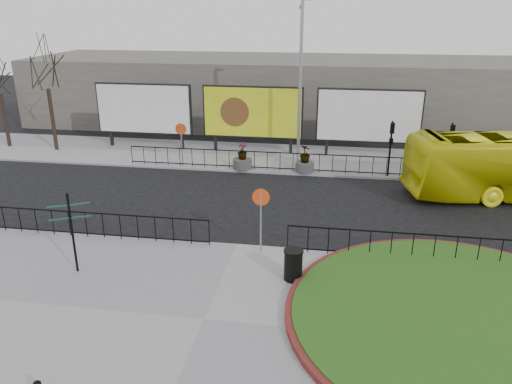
% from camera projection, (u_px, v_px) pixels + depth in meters
% --- Properties ---
extents(ground, '(90.00, 90.00, 0.00)m').
position_uv_depth(ground, '(237.00, 247.00, 19.33)').
color(ground, black).
rests_on(ground, ground).
extents(pavement_near, '(30.00, 10.00, 0.12)m').
position_uv_depth(pavement_near, '(204.00, 321.00, 14.68)').
color(pavement_near, gray).
rests_on(pavement_near, ground).
extents(pavement_far, '(44.00, 6.00, 0.12)m').
position_uv_depth(pavement_far, '(274.00, 158.00, 30.41)').
color(pavement_far, gray).
rests_on(pavement_far, ground).
extents(brick_edge, '(10.40, 10.40, 0.18)m').
position_uv_depth(brick_edge, '(464.00, 320.00, 14.46)').
color(brick_edge, maroon).
rests_on(brick_edge, pavement_near).
extents(grass_lawn, '(10.00, 10.00, 0.22)m').
position_uv_depth(grass_lawn, '(464.00, 320.00, 14.45)').
color(grass_lawn, '#224E15').
rests_on(grass_lawn, pavement_near).
extents(railing_near_left, '(10.00, 0.10, 1.10)m').
position_uv_depth(railing_near_left, '(86.00, 224.00, 19.69)').
color(railing_near_left, black).
rests_on(railing_near_left, pavement_near).
extents(railing_near_right, '(9.00, 0.10, 1.10)m').
position_uv_depth(railing_near_right, '(413.00, 246.00, 17.87)').
color(railing_near_right, black).
rests_on(railing_near_right, pavement_near).
extents(railing_far, '(18.00, 0.10, 1.10)m').
position_uv_depth(railing_far, '(287.00, 162.00, 27.55)').
color(railing_far, black).
rests_on(railing_far, pavement_far).
extents(speed_sign_far, '(0.64, 0.07, 2.47)m').
position_uv_depth(speed_sign_far, '(181.00, 135.00, 28.09)').
color(speed_sign_far, gray).
rests_on(speed_sign_far, pavement_far).
extents(speed_sign_near, '(0.64, 0.07, 2.47)m').
position_uv_depth(speed_sign_near, '(261.00, 206.00, 18.14)').
color(speed_sign_near, gray).
rests_on(speed_sign_near, pavement_near).
extents(billboard_left, '(6.20, 0.31, 4.10)m').
position_uv_depth(billboard_left, '(144.00, 109.00, 31.66)').
color(billboard_left, black).
rests_on(billboard_left, pavement_far).
extents(billboard_mid, '(6.20, 0.31, 4.10)m').
position_uv_depth(billboard_mid, '(253.00, 113.00, 30.63)').
color(billboard_mid, black).
rests_on(billboard_mid, pavement_far).
extents(billboard_right, '(6.20, 0.31, 4.10)m').
position_uv_depth(billboard_right, '(369.00, 116.00, 29.61)').
color(billboard_right, black).
rests_on(billboard_right, pavement_far).
extents(lamp_post, '(0.74, 0.18, 9.23)m').
position_uv_depth(lamp_post, '(300.00, 81.00, 27.59)').
color(lamp_post, gray).
rests_on(lamp_post, pavement_far).
extents(signal_pole_a, '(0.22, 0.26, 3.00)m').
position_uv_depth(signal_pole_a, '(391.00, 140.00, 26.28)').
color(signal_pole_a, black).
rests_on(signal_pole_a, pavement_far).
extents(signal_pole_b, '(0.22, 0.26, 3.00)m').
position_uv_depth(signal_pole_b, '(450.00, 143.00, 25.84)').
color(signal_pole_b, black).
rests_on(signal_pole_b, pavement_far).
extents(tree_left, '(2.00, 2.00, 7.00)m').
position_uv_depth(tree_left, '(49.00, 94.00, 30.74)').
color(tree_left, '#2D2119').
rests_on(tree_left, pavement_far).
extents(tree_mid, '(2.00, 2.00, 6.20)m').
position_uv_depth(tree_mid, '(1.00, 99.00, 31.67)').
color(tree_mid, '#2D2119').
rests_on(tree_mid, pavement_far).
extents(building_backdrop, '(40.00, 10.00, 5.00)m').
position_uv_depth(building_backdrop, '(290.00, 91.00, 38.80)').
color(building_backdrop, '#67635A').
rests_on(building_backdrop, ground).
extents(fingerpost_sign, '(1.29, 0.79, 2.89)m').
position_uv_depth(fingerpost_sign, '(71.00, 225.00, 16.71)').
color(fingerpost_sign, black).
rests_on(fingerpost_sign, pavement_near).
extents(litter_bin, '(0.66, 0.66, 1.09)m').
position_uv_depth(litter_bin, '(293.00, 265.00, 16.61)').
color(litter_bin, black).
rests_on(litter_bin, pavement_near).
extents(planter_a, '(1.07, 1.07, 1.50)m').
position_uv_depth(planter_a, '(242.00, 160.00, 28.02)').
color(planter_a, '#4C4C4F').
rests_on(planter_a, pavement_far).
extents(planter_b, '(1.03, 1.03, 1.53)m').
position_uv_depth(planter_b, '(305.00, 162.00, 27.50)').
color(planter_b, '#4C4C4F').
rests_on(planter_b, pavement_far).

